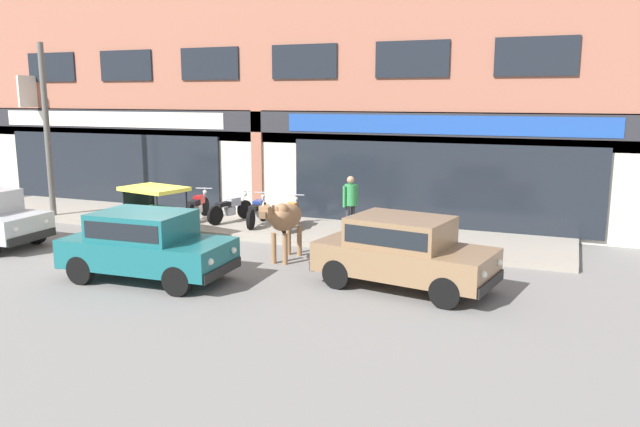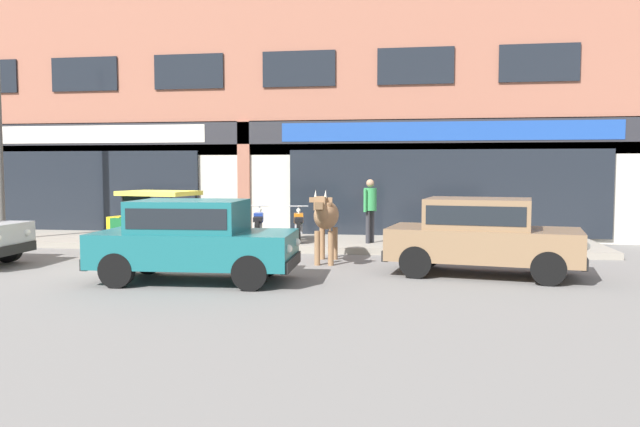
# 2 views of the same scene
# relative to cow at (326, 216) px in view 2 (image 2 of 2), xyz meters

# --- Properties ---
(ground_plane) EXTENTS (90.00, 90.00, 0.00)m
(ground_plane) POSITION_rel_cow_xyz_m (-3.05, -0.81, -1.01)
(ground_plane) COLOR slate
(sidewalk) EXTENTS (19.00, 3.05, 0.16)m
(sidewalk) POSITION_rel_cow_xyz_m (-3.05, 2.91, -0.93)
(sidewalk) COLOR gray
(sidewalk) RESTS_ON ground
(shop_building) EXTENTS (23.00, 1.40, 8.06)m
(shop_building) POSITION_rel_cow_xyz_m (-3.06, 4.70, 2.81)
(shop_building) COLOR #9E604C
(shop_building) RESTS_ON ground
(cow) EXTENTS (0.56, 2.15, 1.61)m
(cow) POSITION_rel_cow_xyz_m (0.00, 0.00, 0.00)
(cow) COLOR #936B47
(cow) RESTS_ON ground
(car_1) EXTENTS (3.67, 1.75, 1.46)m
(car_1) POSITION_rel_cow_xyz_m (-2.02, -2.55, -0.19)
(car_1) COLOR black
(car_1) RESTS_ON ground
(car_2) EXTENTS (3.79, 2.17, 1.46)m
(car_2) POSITION_rel_cow_xyz_m (3.12, -1.07, -0.19)
(car_2) COLOR black
(car_2) RESTS_ON ground
(auto_rickshaw) EXTENTS (2.12, 1.51, 1.52)m
(auto_rickshaw) POSITION_rel_cow_xyz_m (-3.96, 0.23, -0.35)
(auto_rickshaw) COLOR black
(auto_rickshaw) RESTS_ON ground
(motorcycle_0) EXTENTS (0.64, 1.79, 0.88)m
(motorcycle_0) POSITION_rel_cow_xyz_m (-4.27, 2.83, -0.46)
(motorcycle_0) COLOR black
(motorcycle_0) RESTS_ON sidewalk
(motorcycle_1) EXTENTS (0.68, 1.78, 0.88)m
(motorcycle_1) POSITION_rel_cow_xyz_m (-3.17, 2.89, -0.46)
(motorcycle_1) COLOR black
(motorcycle_1) RESTS_ON sidewalk
(motorcycle_2) EXTENTS (0.61, 1.79, 0.88)m
(motorcycle_2) POSITION_rel_cow_xyz_m (-2.20, 2.75, -0.46)
(motorcycle_2) COLOR black
(motorcycle_2) RESTS_ON sidewalk
(motorcycle_3) EXTENTS (0.59, 1.80, 0.88)m
(motorcycle_3) POSITION_rel_cow_xyz_m (-1.11, 2.70, -0.46)
(motorcycle_3) COLOR black
(motorcycle_3) RESTS_ON sidewalk
(pedestrian) EXTENTS (0.32, 0.44, 1.60)m
(pedestrian) POSITION_rel_cow_xyz_m (0.76, 2.46, 0.14)
(pedestrian) COLOR #2D2D33
(pedestrian) RESTS_ON sidewalk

